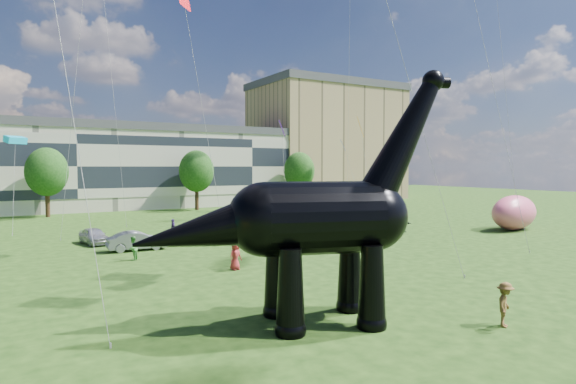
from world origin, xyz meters
TOP-DOWN VIEW (x-y plane):
  - ground at (0.00, 0.00)m, footprint 220.00×220.00m
  - terrace_row at (-8.00, 62.00)m, footprint 78.00×11.00m
  - apartment_block at (40.00, 65.00)m, footprint 28.00×18.00m
  - tree_mid_left at (-12.00, 53.00)m, footprint 5.20×5.20m
  - tree_mid_right at (8.00, 53.00)m, footprint 5.20×5.20m
  - tree_far_right at (26.00, 53.00)m, footprint 5.20×5.20m
  - dinosaur_sculpture at (-5.95, 0.76)m, footprint 13.38×5.81m
  - car_silver at (-10.37, 26.84)m, footprint 2.22×4.24m
  - car_grey at (-7.97, 21.96)m, footprint 4.54×1.72m
  - car_white at (-2.81, 22.35)m, footprint 5.60×4.24m
  - car_dark at (5.11, 22.86)m, footprint 5.57×5.84m
  - gazebo_near at (7.77, 29.64)m, footprint 3.79×3.79m
  - gazebo_far at (23.45, 30.96)m, footprint 4.83×4.83m
  - inflatable_pink at (28.20, 14.78)m, footprint 7.68×5.01m
  - visitors at (-1.46, 14.84)m, footprint 47.50×35.86m

SIDE VIEW (x-z plane):
  - ground at x=0.00m, z-range 0.00..0.00m
  - car_silver at x=-10.37m, z-range 0.00..1.38m
  - car_white at x=-2.81m, z-range 0.00..1.41m
  - car_grey at x=-7.97m, z-range 0.00..1.48m
  - car_dark at x=5.11m, z-range 0.00..1.67m
  - visitors at x=-1.46m, z-range -0.06..1.75m
  - gazebo_near at x=7.77m, z-range 0.51..3.02m
  - inflatable_pink at x=28.20m, z-range 0.00..3.54m
  - gazebo_far at x=23.45m, z-range 0.57..3.41m
  - dinosaur_sculpture at x=-5.95m, z-range -1.35..9.66m
  - terrace_row at x=-8.00m, z-range 0.00..12.00m
  - tree_mid_left at x=-12.00m, z-range 1.57..11.01m
  - tree_mid_right at x=8.00m, z-range 1.57..11.01m
  - tree_far_right at x=26.00m, z-range 1.57..11.01m
  - apartment_block at x=40.00m, z-range 0.00..22.00m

